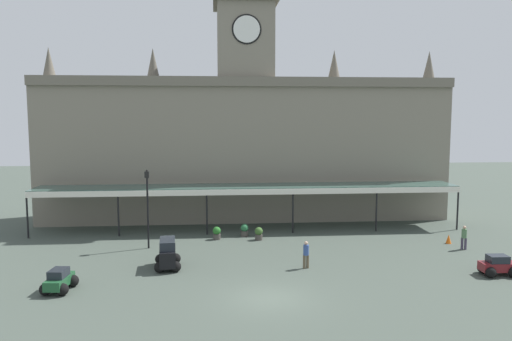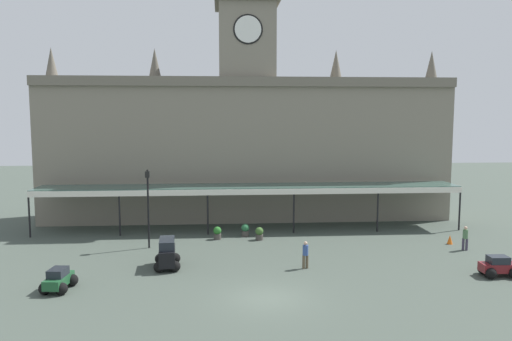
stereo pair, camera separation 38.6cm
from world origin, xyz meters
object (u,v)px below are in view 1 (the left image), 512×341
Objects in this scene: car_green_sedan at (59,282)px; pedestrian_beside_cars at (306,254)px; pedestrian_near_entrance at (464,237)px; traffic_cone at (449,239)px; car_maroon_sedan at (498,267)px; planter_forecourt_centre at (245,230)px; car_black_van at (168,255)px; planter_near_kerb at (217,233)px; planter_by_canopy at (259,233)px; victorian_lamppost at (148,200)px.

pedestrian_beside_cars reaches higher than car_green_sedan.
traffic_cone is (-0.28, 1.66, -0.58)m from pedestrian_near_entrance.
pedestrian_beside_cars is at bearing 168.36° from car_maroon_sedan.
car_black_van is at bearing -124.16° from planter_forecourt_centre.
car_green_sedan reaches higher than planter_near_kerb.
car_maroon_sedan is at bearing -31.04° from planter_near_kerb.
pedestrian_near_entrance reaches higher than planter_forecourt_centre.
car_black_van reaches higher than planter_by_canopy.
pedestrian_beside_cars is at bearing -28.16° from victorian_lamppost.
planter_by_canopy is at bearing 46.09° from car_black_van.
pedestrian_near_entrance is at bearing -13.96° from planter_near_kerb.
planter_forecourt_centre is at bearing 20.10° from planter_near_kerb.
planter_by_canopy is 1.00× the size of planter_forecourt_centre.
victorian_lamppost is 8.42× the size of traffic_cone.
car_green_sedan is 2.23× the size of planter_near_kerb.
victorian_lamppost is at bearing 66.57° from car_green_sedan.
car_maroon_sedan is at bearing -8.85° from car_black_van.
victorian_lamppost is at bearing 151.84° from pedestrian_beside_cars.
car_black_van reaches higher than car_maroon_sedan.
planter_near_kerb is (8.31, 10.31, -0.01)m from car_green_sedan.
pedestrian_near_entrance is 2.54× the size of traffic_cone.
car_maroon_sedan reaches higher than planter_near_kerb.
car_maroon_sedan is at bearing -98.33° from pedestrian_near_entrance.
victorian_lamppost is at bearing -157.28° from planter_forecourt_centre.
car_maroon_sedan is 17.58m from planter_forecourt_centre.
car_maroon_sedan is 16.07m from planter_by_canopy.
pedestrian_beside_cars reaches higher than planter_forecourt_centre.
victorian_lamppost is (-1.76, 4.66, 2.59)m from car_black_van.
pedestrian_beside_cars is at bearing -54.50° from planter_near_kerb.
victorian_lamppost is 5.95m from planter_near_kerb.
planter_forecourt_centre is at bearing 129.58° from planter_by_canopy.
victorian_lamppost reaches higher than car_black_van.
pedestrian_near_entrance is 1.78m from traffic_cone.
car_black_van reaches higher than pedestrian_beside_cars.
pedestrian_beside_cars is 7.46m from planter_by_canopy.
pedestrian_near_entrance is (0.81, 5.52, 0.41)m from car_maroon_sedan.
pedestrian_near_entrance is 1.00× the size of pedestrian_beside_cars.
planter_forecourt_centre is at bearing 143.20° from car_maroon_sedan.
pedestrian_near_entrance reaches higher than traffic_cone.
pedestrian_beside_cars reaches higher than traffic_cone.
pedestrian_near_entrance reaches higher than car_maroon_sedan.
planter_by_canopy is (7.87, 1.68, -2.90)m from victorian_lamppost.
traffic_cone is at bearing -8.99° from planter_by_canopy.
planter_near_kerb is at bearing 23.86° from victorian_lamppost.
car_black_van is 5.61m from victorian_lamppost.
pedestrian_beside_cars is at bearing -68.70° from planter_forecourt_centre.
car_green_sedan is 26.04m from pedestrian_near_entrance.
car_green_sedan reaches higher than planter_by_canopy.
pedestrian_beside_cars is 1.74× the size of planter_by_canopy.
planter_near_kerb is (-16.73, 2.57, 0.16)m from traffic_cone.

